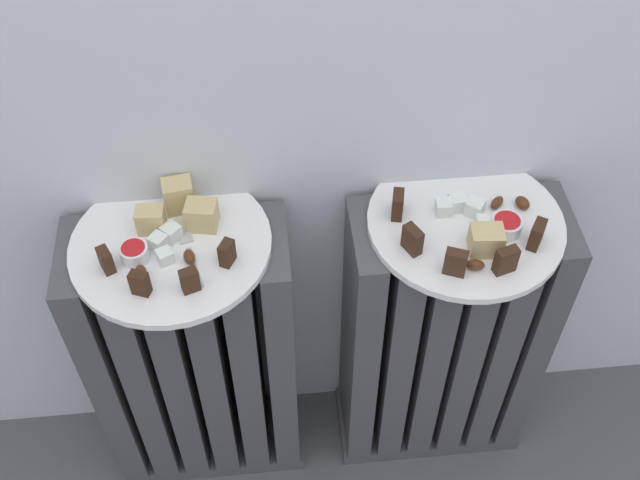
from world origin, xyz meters
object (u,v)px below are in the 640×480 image
object	(u,v)px
radiator_right	(441,341)
jam_bowl_right	(506,225)
jam_bowl_left	(134,252)
plate_right	(466,223)
fork	(191,254)
radiator_left	(197,362)
plate_left	(171,245)

from	to	relation	value
radiator_right	jam_bowl_right	bearing A→B (deg)	-26.12
jam_bowl_left	jam_bowl_right	distance (m)	0.54
jam_bowl_left	plate_right	bearing A→B (deg)	3.02
radiator_right	plate_right	bearing A→B (deg)	0.00
plate_right	fork	distance (m)	0.41
radiator_left	fork	size ratio (longest dim) A/B	5.67
plate_left	jam_bowl_right	xyz separation A→B (m)	(0.49, -0.03, 0.02)
jam_bowl_left	radiator_left	bearing A→B (deg)	28.05
radiator_left	plate_left	size ratio (longest dim) A/B	2.07
radiator_right	plate_right	size ratio (longest dim) A/B	2.07
radiator_right	jam_bowl_right	size ratio (longest dim) A/B	13.18
plate_right	jam_bowl_right	size ratio (longest dim) A/B	6.36
jam_bowl_left	fork	distance (m)	0.08
plate_right	jam_bowl_right	xyz separation A→B (m)	(0.05, -0.03, 0.02)
plate_right	jam_bowl_right	distance (m)	0.06
radiator_left	radiator_right	xyz separation A→B (m)	(0.44, 0.00, 0.00)
fork	radiator_left	bearing A→B (deg)	137.59
jam_bowl_left	jam_bowl_right	world-z (taller)	jam_bowl_left
plate_left	jam_bowl_left	xyz separation A→B (m)	(-0.05, -0.03, 0.02)
radiator_left	fork	distance (m)	0.33
plate_left	plate_right	world-z (taller)	same
radiator_right	jam_bowl_left	xyz separation A→B (m)	(-0.49, -0.03, 0.34)
plate_left	plate_right	distance (m)	0.44
radiator_left	jam_bowl_left	size ratio (longest dim) A/B	14.90
radiator_right	jam_bowl_left	size ratio (longest dim) A/B	14.90
plate_right	fork	bearing A→B (deg)	-176.16
radiator_left	jam_bowl_left	xyz separation A→B (m)	(-0.05, -0.03, 0.34)
radiator_right	jam_bowl_right	xyz separation A→B (m)	(0.05, -0.03, 0.34)
jam_bowl_right	fork	world-z (taller)	jam_bowl_right
radiator_left	plate_right	world-z (taller)	plate_right
jam_bowl_right	fork	xyz separation A→B (m)	(-0.46, -0.00, -0.01)
plate_left	jam_bowl_left	world-z (taller)	jam_bowl_left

